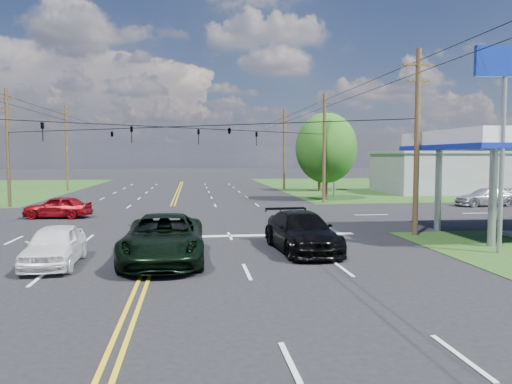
{
  "coord_description": "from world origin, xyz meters",
  "views": [
    {
      "loc": [
        1.61,
        -21.24,
        4.08
      ],
      "look_at": [
        5.11,
        6.0,
        2.12
      ],
      "focal_mm": 35.0,
      "sensor_mm": 36.0,
      "label": 1
    }
  ],
  "objects": [
    {
      "name": "polesign_ne",
      "position": [
        16.14,
        28.62,
        5.75
      ],
      "size": [
        2.04,
        0.87,
        7.49
      ],
      "color": "#A5A5AA",
      "rests_on": "ground"
    },
    {
      "name": "pole_left_far",
      "position": [
        -13.0,
        40.0,
        5.17
      ],
      "size": [
        1.6,
        0.28,
        10.0
      ],
      "color": "#412F1B",
      "rests_on": "ground"
    },
    {
      "name": "suv_black",
      "position": [
        6.28,
        -0.37,
        0.84
      ],
      "size": [
        2.78,
        5.94,
        1.68
      ],
      "primitive_type": "imported",
      "rotation": [
        0.0,
        0.0,
        0.08
      ],
      "color": "black",
      "rests_on": "ground"
    },
    {
      "name": "stop_bar",
      "position": [
        5.0,
        4.0,
        0.0
      ],
      "size": [
        10.0,
        0.5,
        0.02
      ],
      "primitive_type": "cube",
      "color": "silver",
      "rests_on": "ground"
    },
    {
      "name": "pole_se",
      "position": [
        13.0,
        3.0,
        4.92
      ],
      "size": [
        1.6,
        0.28,
        9.5
      ],
      "color": "#412F1B",
      "rests_on": "ground"
    },
    {
      "name": "tree_right_b",
      "position": [
        16.5,
        36.0,
        4.22
      ],
      "size": [
        4.94,
        4.94,
        7.09
      ],
      "color": "#412F1B",
      "rests_on": "ground"
    },
    {
      "name": "sedan_red",
      "position": [
        -7.24,
        13.0,
        0.74
      ],
      "size": [
        4.47,
        2.17,
        1.47
      ],
      "primitive_type": "imported",
      "rotation": [
        0.0,
        0.0,
        -1.67
      ],
      "color": "maroon",
      "rests_on": "ground"
    },
    {
      "name": "retail_ne",
      "position": [
        30.0,
        32.0,
        2.2
      ],
      "size": [
        14.0,
        10.0,
        4.4
      ],
      "primitive_type": "cube",
      "color": "gray",
      "rests_on": "ground"
    },
    {
      "name": "pickup_dkgreen",
      "position": [
        0.5,
        -1.89,
        0.92
      ],
      "size": [
        3.08,
        6.6,
        1.83
      ],
      "primitive_type": "imported",
      "rotation": [
        0.0,
        0.0,
        -0.01
      ],
      "color": "black",
      "rests_on": "ground"
    },
    {
      "name": "polesign_se",
      "position": [
        14.39,
        -2.0,
        6.85
      ],
      "size": [
        2.53,
        0.5,
        8.6
      ],
      "color": "#A5A5AA",
      "rests_on": "ground"
    },
    {
      "name": "sedan_far",
      "position": [
        25.62,
        16.93,
        0.74
      ],
      "size": [
        5.18,
        2.25,
        1.49
      ],
      "primitive_type": "imported",
      "rotation": [
        0.0,
        0.0,
        -1.54
      ],
      "color": "silver",
      "rests_on": "ground"
    },
    {
      "name": "span_wire_signals",
      "position": [
        0.0,
        12.0,
        6.0
      ],
      "size": [
        26.0,
        18.0,
        1.13
      ],
      "color": "black",
      "rests_on": "ground"
    },
    {
      "name": "ground",
      "position": [
        0.0,
        12.0,
        0.0
      ],
      "size": [
        280.0,
        280.0,
        0.0
      ],
      "primitive_type": "plane",
      "color": "black",
      "rests_on": "ground"
    },
    {
      "name": "tree_right_a",
      "position": [
        14.0,
        24.0,
        4.87
      ],
      "size": [
        5.7,
        5.7,
        8.18
      ],
      "color": "#412F1B",
      "rests_on": "ground"
    },
    {
      "name": "pickup_white",
      "position": [
        -3.5,
        -2.04,
        0.76
      ],
      "size": [
        1.96,
        4.55,
        1.53
      ],
      "primitive_type": "imported",
      "rotation": [
        0.0,
        0.0,
        0.03
      ],
      "color": "white",
      "rests_on": "ground"
    },
    {
      "name": "pole_right_far",
      "position": [
        13.0,
        40.0,
        5.17
      ],
      "size": [
        1.6,
        0.28,
        10.0
      ],
      "color": "#412F1B",
      "rests_on": "ground"
    },
    {
      "name": "power_lines",
      "position": [
        0.0,
        10.0,
        8.6
      ],
      "size": [
        26.04,
        100.0,
        0.64
      ],
      "color": "black",
      "rests_on": "ground"
    },
    {
      "name": "tree_far_r",
      "position": [
        34.0,
        42.0,
        4.54
      ],
      "size": [
        5.32,
        5.32,
        7.63
      ],
      "color": "#412F1B",
      "rests_on": "ground"
    },
    {
      "name": "pole_nw",
      "position": [
        -13.0,
        21.0,
        4.92
      ],
      "size": [
        1.6,
        0.28,
        9.5
      ],
      "color": "#412F1B",
      "rests_on": "ground"
    },
    {
      "name": "grass_ne",
      "position": [
        35.0,
        44.0,
        0.0
      ],
      "size": [
        46.0,
        48.0,
        0.03
      ],
      "primitive_type": "cube",
      "color": "#1E4114",
      "rests_on": "ground"
    },
    {
      "name": "pole_ne",
      "position": [
        13.0,
        21.0,
        4.92
      ],
      "size": [
        1.6,
        0.28,
        9.5
      ],
      "color": "#412F1B",
      "rests_on": "ground"
    }
  ]
}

